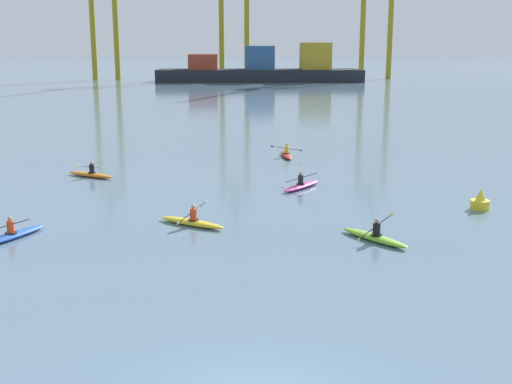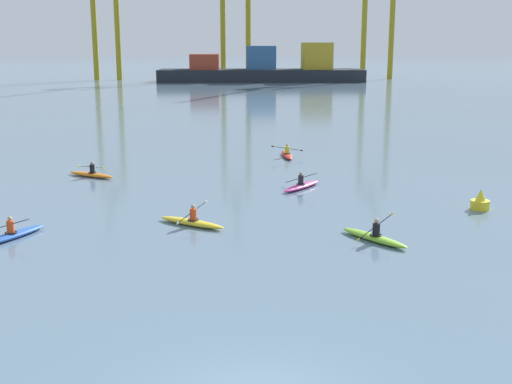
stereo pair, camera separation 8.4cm
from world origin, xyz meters
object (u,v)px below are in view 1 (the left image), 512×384
at_px(channel_buoy, 480,202).
at_px(kayak_yellow, 192,222).
at_px(container_barge, 263,69).
at_px(kayak_red, 286,154).
at_px(kayak_orange, 91,174).
at_px(kayak_magenta, 301,185).
at_px(kayak_blue, 13,234).
at_px(kayak_lime, 375,237).

relative_size(channel_buoy, kayak_yellow, 0.32).
relative_size(container_barge, kayak_red, 12.64).
bearing_deg(channel_buoy, kayak_orange, 157.41).
relative_size(container_barge, kayak_yellow, 13.73).
xyz_separation_m(kayak_magenta, kayak_orange, (-12.33, 3.63, 0.00)).
bearing_deg(kayak_yellow, kayak_red, 72.24).
bearing_deg(kayak_blue, kayak_lime, -3.30).
xyz_separation_m(channel_buoy, kayak_yellow, (-13.75, -2.36, -0.19)).
xyz_separation_m(container_barge, kayak_orange, (-15.03, -101.13, -2.37)).
height_order(channel_buoy, kayak_blue, kayak_blue).
distance_m(kayak_orange, kayak_yellow, 12.79).
height_order(kayak_red, kayak_lime, kayak_lime).
distance_m(container_barge, kayak_orange, 102.26).
bearing_deg(kayak_orange, kayak_red, 28.30).
relative_size(kayak_lime, kayak_yellow, 0.98).
bearing_deg(kayak_blue, kayak_yellow, 13.20).
xyz_separation_m(channel_buoy, kayak_red, (-8.14, 15.16, -0.19)).
xyz_separation_m(kayak_blue, kayak_yellow, (7.23, 1.70, -0.00)).
xyz_separation_m(kayak_red, kayak_orange, (-12.34, -6.64, 0.00)).
relative_size(kayak_magenta, kayak_orange, 0.94).
bearing_deg(kayak_yellow, channel_buoy, 9.74).
distance_m(channel_buoy, kayak_magenta, 9.50).
distance_m(kayak_magenta, kayak_yellow, 9.16).
distance_m(channel_buoy, kayak_red, 17.20).
distance_m(kayak_magenta, kayak_blue, 15.64).
distance_m(channel_buoy, kayak_lime, 7.91).
xyz_separation_m(kayak_red, kayak_yellow, (-5.61, -17.52, 0.00)).
relative_size(kayak_orange, kayak_blue, 0.98).
relative_size(kayak_red, kayak_yellow, 1.09).
bearing_deg(kayak_lime, channel_buoy, 38.39).
xyz_separation_m(kayak_orange, kayak_blue, (-0.51, -12.57, 0.00)).
bearing_deg(kayak_red, container_barge, 88.37).
relative_size(kayak_magenta, kayak_red, 0.89).
bearing_deg(kayak_yellow, kayak_orange, 121.73).
relative_size(kayak_lime, kayak_orange, 0.96).
xyz_separation_m(channel_buoy, kayak_blue, (-20.98, -4.06, -0.19)).
height_order(kayak_magenta, kayak_yellow, kayak_magenta).
bearing_deg(kayak_blue, kayak_red, 56.24).
height_order(container_barge, kayak_lime, container_barge).
height_order(kayak_red, kayak_blue, kayak_blue).
bearing_deg(channel_buoy, kayak_magenta, 149.02).
xyz_separation_m(channel_buoy, kayak_magenta, (-8.15, 4.89, -0.19)).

